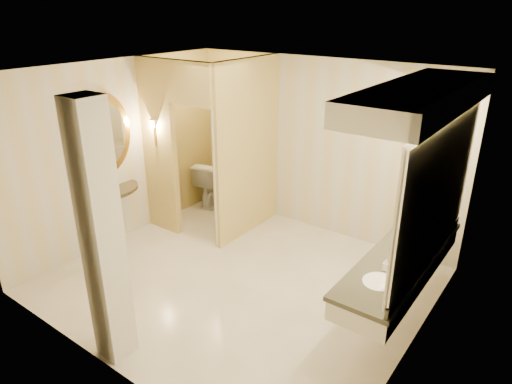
{
  "coord_description": "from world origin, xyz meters",
  "views": [
    {
      "loc": [
        3.23,
        -4.01,
        3.4
      ],
      "look_at": [
        0.13,
        0.2,
        1.24
      ],
      "focal_mm": 32.0,
      "sensor_mm": 36.0,
      "label": 1
    }
  ],
  "objects": [
    {
      "name": "floor",
      "position": [
        0.0,
        0.0,
        0.0
      ],
      "size": [
        4.5,
        4.5,
        0.0
      ],
      "primitive_type": "plane",
      "color": "white",
      "rests_on": "ground"
    },
    {
      "name": "ceiling",
      "position": [
        0.0,
        0.0,
        2.7
      ],
      "size": [
        4.5,
        4.5,
        0.0
      ],
      "primitive_type": "plane",
      "rotation": [
        3.14,
        0.0,
        0.0
      ],
      "color": "white",
      "rests_on": "wall_back"
    },
    {
      "name": "wall_back",
      "position": [
        0.0,
        2.0,
        1.35
      ],
      "size": [
        4.5,
        0.02,
        2.7
      ],
      "primitive_type": "cube",
      "color": "beige",
      "rests_on": "floor"
    },
    {
      "name": "wall_front",
      "position": [
        0.0,
        -2.0,
        1.35
      ],
      "size": [
        4.5,
        0.02,
        2.7
      ],
      "primitive_type": "cube",
      "color": "beige",
      "rests_on": "floor"
    },
    {
      "name": "wall_left",
      "position": [
        -2.25,
        0.0,
        1.35
      ],
      "size": [
        0.02,
        4.0,
        2.7
      ],
      "primitive_type": "cube",
      "color": "beige",
      "rests_on": "floor"
    },
    {
      "name": "wall_right",
      "position": [
        2.25,
        0.0,
        1.35
      ],
      "size": [
        0.02,
        4.0,
        2.7
      ],
      "primitive_type": "cube",
      "color": "beige",
      "rests_on": "floor"
    },
    {
      "name": "toilet_closet",
      "position": [
        -1.12,
        0.97,
        1.39
      ],
      "size": [
        1.5,
        1.55,
        2.7
      ],
      "color": "#DBCA72",
      "rests_on": "floor"
    },
    {
      "name": "wall_sconce",
      "position": [
        -1.93,
        0.43,
        1.73
      ],
      "size": [
        0.14,
        0.14,
        0.42
      ],
      "color": "gold",
      "rests_on": "toilet_closet"
    },
    {
      "name": "vanity",
      "position": [
        1.98,
        0.4,
        1.63
      ],
      "size": [
        0.75,
        2.52,
        2.09
      ],
      "color": "beige",
      "rests_on": "floor"
    },
    {
      "name": "console_shelf",
      "position": [
        -2.21,
        -0.27,
        1.34
      ],
      "size": [
        0.91,
        0.91,
        1.91
      ],
      "color": "black",
      "rests_on": "floor"
    },
    {
      "name": "pillar",
      "position": [
        -0.21,
        -1.8,
        1.35
      ],
      "size": [
        0.31,
        0.31,
        2.7
      ],
      "primitive_type": "cube",
      "color": "beige",
      "rests_on": "floor"
    },
    {
      "name": "tissue_box",
      "position": [
        -2.1,
        -0.38,
        0.93
      ],
      "size": [
        0.12,
        0.12,
        0.12
      ],
      "primitive_type": "cube",
      "rotation": [
        0.0,
        0.0,
        -0.04
      ],
      "color": "black",
      "rests_on": "console_shelf"
    },
    {
      "name": "toilet",
      "position": [
        -1.95,
        1.72,
        0.41
      ],
      "size": [
        0.61,
        0.87,
        0.81
      ],
      "primitive_type": "imported",
      "rotation": [
        0.0,
        0.0,
        3.35
      ],
      "color": "white",
      "rests_on": "floor"
    },
    {
      "name": "soap_bottle_a",
      "position": [
        1.92,
        0.0,
        0.93
      ],
      "size": [
        0.06,
        0.06,
        0.12
      ],
      "primitive_type": "imported",
      "rotation": [
        0.0,
        0.0,
        0.1
      ],
      "color": "beige",
      "rests_on": "vanity"
    },
    {
      "name": "soap_bottle_b",
      "position": [
        1.86,
        0.42,
        0.93
      ],
      "size": [
        0.12,
        0.12,
        0.11
      ],
      "primitive_type": "imported",
      "rotation": [
        0.0,
        0.0,
        -0.43
      ],
      "color": "silver",
      "rests_on": "vanity"
    },
    {
      "name": "soap_bottle_c",
      "position": [
        1.86,
        0.5,
        0.98
      ],
      "size": [
        0.09,
        0.09,
        0.21
      ],
      "primitive_type": "imported",
      "rotation": [
        0.0,
        0.0,
        0.19
      ],
      "color": "#C6B28C",
      "rests_on": "vanity"
    }
  ]
}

